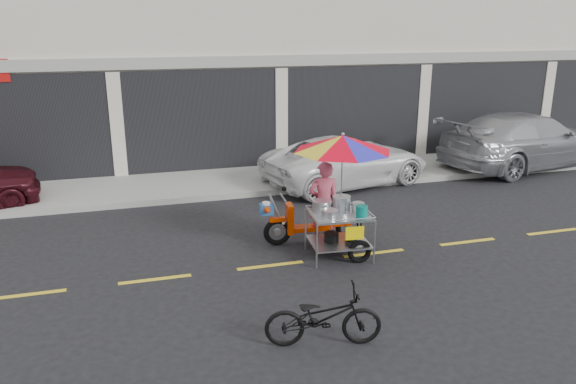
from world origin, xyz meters
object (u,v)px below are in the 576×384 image
object	(u,v)px
white_pickup	(347,161)
food_vendor_rig	(334,176)
silver_pickup	(526,140)
near_bicycle	(323,317)

from	to	relation	value
white_pickup	food_vendor_rig	bearing A→B (deg)	140.90
silver_pickup	food_vendor_rig	world-z (taller)	food_vendor_rig
white_pickup	silver_pickup	size ratio (longest dim) A/B	0.82
silver_pickup	food_vendor_rig	bearing A→B (deg)	108.05
near_bicycle	white_pickup	bearing A→B (deg)	-11.53
silver_pickup	near_bicycle	bearing A→B (deg)	118.03
near_bicycle	food_vendor_rig	distance (m)	3.42
food_vendor_rig	near_bicycle	bearing A→B (deg)	-107.97
near_bicycle	food_vendor_rig	size ratio (longest dim) A/B	0.68
silver_pickup	near_bicycle	world-z (taller)	silver_pickup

